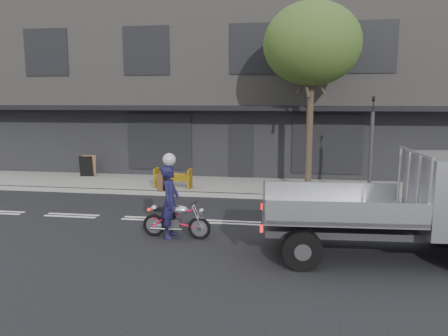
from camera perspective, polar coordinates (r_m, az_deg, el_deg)
ground at (r=12.27m, az=1.10°, el=-7.15°), size 80.00×80.00×0.00m
sidewalk at (r=16.79m, az=3.27°, el=-2.47°), size 32.00×3.20×0.15m
kerb at (r=15.24m, az=2.68°, el=-3.66°), size 32.00×0.20×0.15m
building_main at (r=23.04m, az=5.00°, el=10.45°), size 26.00×10.00×8.00m
street_tree at (r=16.00m, az=11.43°, el=15.53°), size 3.40×3.40×6.74m
traffic_light_pole at (r=15.36m, az=18.62°, el=1.95°), size 0.12×0.12×3.50m
motorcycle at (r=10.95m, az=-6.25°, el=-6.67°), size 1.76×0.51×0.91m
rider at (r=10.88m, az=-7.06°, el=-4.40°), size 0.47×0.69×1.81m
flatbed_ute at (r=10.34m, az=26.13°, el=-3.49°), size 5.20×2.39×2.35m
construction_barrier at (r=16.04m, az=-6.85°, el=-1.40°), size 1.40×0.65×0.76m
sandwich_board at (r=19.35m, az=-17.56°, el=0.21°), size 0.62×0.48×0.88m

